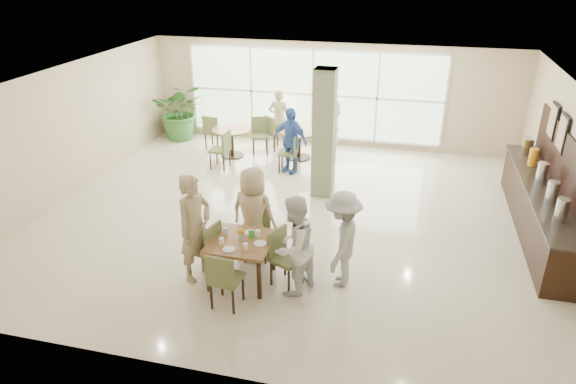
% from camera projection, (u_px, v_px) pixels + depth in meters
% --- Properties ---
extents(ground, '(10.00, 10.00, 0.00)m').
position_uv_depth(ground, '(292.00, 215.00, 10.56)').
color(ground, beige).
rests_on(ground, ground).
extents(room_shell, '(10.00, 10.00, 10.00)m').
position_uv_depth(room_shell, '(293.00, 137.00, 9.84)').
color(room_shell, white).
rests_on(room_shell, ground).
extents(window_bank, '(7.00, 0.04, 7.00)m').
position_uv_depth(window_bank, '(313.00, 95.00, 14.00)').
color(window_bank, silver).
rests_on(window_bank, ground).
extents(column, '(0.45, 0.45, 2.80)m').
position_uv_depth(column, '(324.00, 134.00, 10.93)').
color(column, '#707C56').
rests_on(column, ground).
extents(main_table, '(0.99, 0.99, 0.75)m').
position_uv_depth(main_table, '(241.00, 245.00, 8.20)').
color(main_table, brown).
rests_on(main_table, ground).
extents(round_table_left, '(1.01, 1.01, 0.75)m').
position_uv_depth(round_table_left, '(232.00, 136.00, 13.44)').
color(round_table_left, brown).
rests_on(round_table_left, ground).
extents(round_table_right, '(1.06, 1.06, 0.75)m').
position_uv_depth(round_table_right, '(299.00, 137.00, 13.29)').
color(round_table_right, brown).
rests_on(round_table_right, ground).
extents(chairs_main_table, '(1.97, 1.89, 0.95)m').
position_uv_depth(chairs_main_table, '(244.00, 254.00, 8.31)').
color(chairs_main_table, brown).
rests_on(chairs_main_table, ground).
extents(chairs_table_left, '(1.86, 1.81, 0.95)m').
position_uv_depth(chairs_table_left, '(231.00, 139.00, 13.47)').
color(chairs_table_left, brown).
rests_on(chairs_table_left, ground).
extents(chairs_table_right, '(2.05, 2.00, 0.95)m').
position_uv_depth(chairs_table_right, '(297.00, 141.00, 13.34)').
color(chairs_table_right, brown).
rests_on(chairs_table_right, ground).
extents(tabletop_clutter, '(0.79, 0.78, 0.21)m').
position_uv_depth(tabletop_clutter, '(242.00, 237.00, 8.13)').
color(tabletop_clutter, white).
rests_on(tabletop_clutter, main_table).
extents(buffet_counter, '(0.64, 4.70, 1.95)m').
position_uv_depth(buffet_counter, '(539.00, 205.00, 9.75)').
color(buffet_counter, black).
rests_on(buffet_counter, ground).
extents(framed_art_a, '(0.05, 0.55, 0.70)m').
position_uv_depth(framed_art_a, '(562.00, 133.00, 9.58)').
color(framed_art_a, black).
rests_on(framed_art_a, ground).
extents(framed_art_b, '(0.05, 0.55, 0.70)m').
position_uv_depth(framed_art_b, '(553.00, 121.00, 10.29)').
color(framed_art_b, black).
rests_on(framed_art_b, ground).
extents(potted_plant, '(1.87, 1.87, 1.63)m').
position_uv_depth(potted_plant, '(181.00, 111.00, 14.62)').
color(potted_plant, '#2F6829').
rests_on(potted_plant, ground).
extents(teen_left, '(0.66, 0.78, 1.83)m').
position_uv_depth(teen_left, '(195.00, 228.00, 8.20)').
color(teen_left, tan).
rests_on(teen_left, ground).
extents(teen_far, '(0.88, 0.57, 1.68)m').
position_uv_depth(teen_far, '(253.00, 213.00, 8.83)').
color(teen_far, tan).
rests_on(teen_far, ground).
extents(teen_right, '(0.89, 0.98, 1.65)m').
position_uv_depth(teen_right, '(294.00, 246.00, 7.87)').
color(teen_right, white).
rests_on(teen_right, ground).
extents(teen_standing, '(0.66, 1.08, 1.62)m').
position_uv_depth(teen_standing, '(342.00, 239.00, 8.07)').
color(teen_standing, '#A4A3A6').
rests_on(teen_standing, ground).
extents(adult_a, '(1.08, 0.87, 1.62)m').
position_uv_depth(adult_a, '(290.00, 140.00, 12.36)').
color(adult_a, '#3B63B2').
rests_on(adult_a, ground).
extents(adult_b, '(0.87, 1.61, 1.66)m').
position_uv_depth(adult_b, '(331.00, 130.00, 12.99)').
color(adult_b, white).
rests_on(adult_b, ground).
extents(adult_standing, '(0.62, 0.44, 1.63)m').
position_uv_depth(adult_standing, '(279.00, 119.00, 13.94)').
color(adult_standing, tan).
rests_on(adult_standing, ground).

